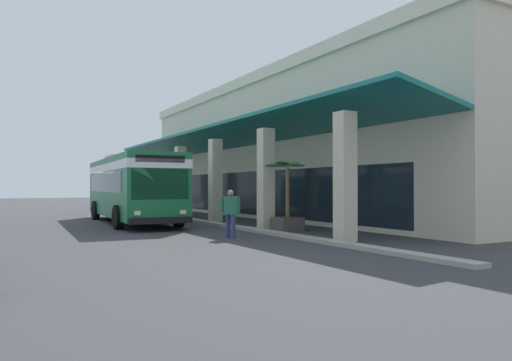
{
  "coord_description": "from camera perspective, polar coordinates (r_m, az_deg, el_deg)",
  "views": [
    {
      "loc": [
        25.81,
        -5.54,
        1.72
      ],
      "look_at": [
        6.37,
        5.15,
        2.03
      ],
      "focal_mm": 34.32,
      "sensor_mm": 36.0,
      "label": 1
    }
  ],
  "objects": [
    {
      "name": "ground",
      "position": [
        29.19,
        -1.12,
        -4.18
      ],
      "size": [
        120.0,
        120.0,
        0.0
      ],
      "primitive_type": "plane",
      "color": "#38383A"
    },
    {
      "name": "curb_strip",
      "position": [
        26.53,
        -8.63,
        -4.38
      ],
      "size": [
        36.33,
        0.5,
        0.12
      ],
      "primitive_type": "cube",
      "color": "#9E998E",
      "rests_on": "ground"
    },
    {
      "name": "plaza_building",
      "position": [
        31.22,
        8.24,
        3.49
      ],
      "size": [
        30.57,
        15.24,
        8.1
      ],
      "color": "beige",
      "rests_on": "ground"
    },
    {
      "name": "transit_bus",
      "position": [
        24.59,
        -14.32,
        -0.47
      ],
      "size": [
        11.33,
        3.21,
        3.34
      ],
      "color": "#196638",
      "rests_on": "ground"
    },
    {
      "name": "pedestrian",
      "position": [
        16.59,
        -3.0,
        -3.61
      ],
      "size": [
        0.54,
        0.57,
        1.63
      ],
      "color": "navy",
      "rests_on": "ground"
    },
    {
      "name": "potted_palm",
      "position": [
        19.38,
        3.68,
        -4.05
      ],
      "size": [
        1.5,
        1.74,
        2.77
      ],
      "color": "#4C4742",
      "rests_on": "ground"
    }
  ]
}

